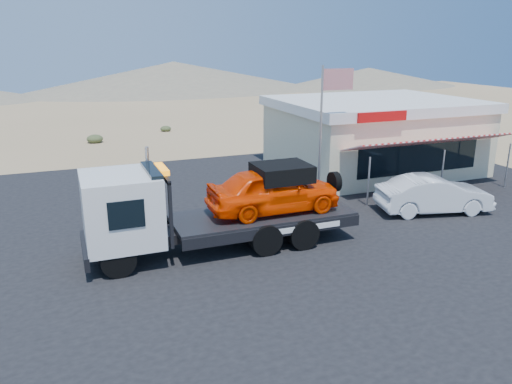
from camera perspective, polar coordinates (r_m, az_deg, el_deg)
ground at (r=16.94m, az=0.14°, el=-7.45°), size 120.00×120.00×0.00m
asphalt_lot at (r=20.21m, az=2.31°, el=-3.30°), size 32.00×24.00×0.02m
tow_truck at (r=17.11m, az=-4.63°, el=-1.27°), size 9.25×2.74×3.09m
white_sedan at (r=22.24m, az=19.65°, el=-0.27°), size 4.97×2.68×1.55m
jerky_store at (r=28.81m, az=13.25°, el=6.46°), size 10.40×9.97×3.90m
flagpole at (r=21.87m, az=7.97°, el=8.27°), size 1.55×0.10×6.00m
distant_hills at (r=69.82m, az=-25.13°, el=11.14°), size 126.00×48.00×4.20m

